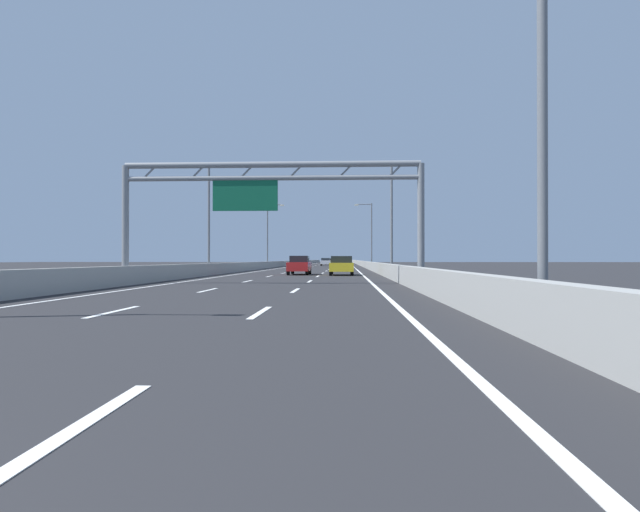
# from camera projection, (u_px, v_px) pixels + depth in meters

# --- Properties ---
(ground_plane) EXTENTS (260.00, 260.00, 0.00)m
(ground_plane) POSITION_uv_depth(u_px,v_px,m) (325.00, 266.00, 100.42)
(ground_plane) COLOR #262628
(lane_dash_left_1) EXTENTS (0.16, 3.00, 0.01)m
(lane_dash_left_1) POSITION_uv_depth(u_px,v_px,m) (114.00, 312.00, 13.10)
(lane_dash_left_1) COLOR white
(lane_dash_left_1) RESTS_ON ground_plane
(lane_dash_left_2) EXTENTS (0.16, 3.00, 0.01)m
(lane_dash_left_2) POSITION_uv_depth(u_px,v_px,m) (208.00, 290.00, 22.09)
(lane_dash_left_2) COLOR white
(lane_dash_left_2) RESTS_ON ground_plane
(lane_dash_left_3) EXTENTS (0.16, 3.00, 0.01)m
(lane_dash_left_3) POSITION_uv_depth(u_px,v_px,m) (248.00, 281.00, 31.08)
(lane_dash_left_3) COLOR white
(lane_dash_left_3) RESTS_ON ground_plane
(lane_dash_left_4) EXTENTS (0.16, 3.00, 0.01)m
(lane_dash_left_4) POSITION_uv_depth(u_px,v_px,m) (270.00, 276.00, 40.07)
(lane_dash_left_4) COLOR white
(lane_dash_left_4) RESTS_ON ground_plane
(lane_dash_left_5) EXTENTS (0.16, 3.00, 0.01)m
(lane_dash_left_5) POSITION_uv_depth(u_px,v_px,m) (283.00, 273.00, 49.06)
(lane_dash_left_5) COLOR white
(lane_dash_left_5) RESTS_ON ground_plane
(lane_dash_left_6) EXTENTS (0.16, 3.00, 0.01)m
(lane_dash_left_6) POSITION_uv_depth(u_px,v_px,m) (293.00, 271.00, 58.05)
(lane_dash_left_6) COLOR white
(lane_dash_left_6) RESTS_ON ground_plane
(lane_dash_left_7) EXTENTS (0.16, 3.00, 0.01)m
(lane_dash_left_7) POSITION_uv_depth(u_px,v_px,m) (300.00, 269.00, 67.04)
(lane_dash_left_7) COLOR white
(lane_dash_left_7) RESTS_ON ground_plane
(lane_dash_left_8) EXTENTS (0.16, 3.00, 0.01)m
(lane_dash_left_8) POSITION_uv_depth(u_px,v_px,m) (305.00, 268.00, 76.03)
(lane_dash_left_8) COLOR white
(lane_dash_left_8) RESTS_ON ground_plane
(lane_dash_left_9) EXTENTS (0.16, 3.00, 0.01)m
(lane_dash_left_9) POSITION_uv_depth(u_px,v_px,m) (310.00, 267.00, 85.02)
(lane_dash_left_9) COLOR white
(lane_dash_left_9) RESTS_ON ground_plane
(lane_dash_left_10) EXTENTS (0.16, 3.00, 0.01)m
(lane_dash_left_10) POSITION_uv_depth(u_px,v_px,m) (313.00, 266.00, 94.01)
(lane_dash_left_10) COLOR white
(lane_dash_left_10) RESTS_ON ground_plane
(lane_dash_left_11) EXTENTS (0.16, 3.00, 0.01)m
(lane_dash_left_11) POSITION_uv_depth(u_px,v_px,m) (316.00, 266.00, 103.00)
(lane_dash_left_11) COLOR white
(lane_dash_left_11) RESTS_ON ground_plane
(lane_dash_left_12) EXTENTS (0.16, 3.00, 0.01)m
(lane_dash_left_12) POSITION_uv_depth(u_px,v_px,m) (318.00, 265.00, 111.99)
(lane_dash_left_12) COLOR white
(lane_dash_left_12) RESTS_ON ground_plane
(lane_dash_left_13) EXTENTS (0.16, 3.00, 0.01)m
(lane_dash_left_13) POSITION_uv_depth(u_px,v_px,m) (320.00, 265.00, 120.98)
(lane_dash_left_13) COLOR white
(lane_dash_left_13) RESTS_ON ground_plane
(lane_dash_left_14) EXTENTS (0.16, 3.00, 0.01)m
(lane_dash_left_14) POSITION_uv_depth(u_px,v_px,m) (322.00, 264.00, 129.97)
(lane_dash_left_14) COLOR white
(lane_dash_left_14) RESTS_ON ground_plane
(lane_dash_left_15) EXTENTS (0.16, 3.00, 0.01)m
(lane_dash_left_15) POSITION_uv_depth(u_px,v_px,m) (323.00, 264.00, 138.96)
(lane_dash_left_15) COLOR white
(lane_dash_left_15) RESTS_ON ground_plane
(lane_dash_left_16) EXTENTS (0.16, 3.00, 0.01)m
(lane_dash_left_16) POSITION_uv_depth(u_px,v_px,m) (325.00, 264.00, 147.95)
(lane_dash_left_16) COLOR white
(lane_dash_left_16) RESTS_ON ground_plane
(lane_dash_left_17) EXTENTS (0.16, 3.00, 0.01)m
(lane_dash_left_17) POSITION_uv_depth(u_px,v_px,m) (326.00, 263.00, 156.94)
(lane_dash_left_17) COLOR white
(lane_dash_left_17) RESTS_ON ground_plane
(lane_dash_right_0) EXTENTS (0.16, 3.00, 0.01)m
(lane_dash_right_0) POSITION_uv_depth(u_px,v_px,m) (67.00, 434.00, 3.94)
(lane_dash_right_0) COLOR white
(lane_dash_right_0) RESTS_ON ground_plane
(lane_dash_right_1) EXTENTS (0.16, 3.00, 0.01)m
(lane_dash_right_1) POSITION_uv_depth(u_px,v_px,m) (260.00, 312.00, 12.93)
(lane_dash_right_1) COLOR white
(lane_dash_right_1) RESTS_ON ground_plane
(lane_dash_right_2) EXTENTS (0.16, 3.00, 0.01)m
(lane_dash_right_2) POSITION_uv_depth(u_px,v_px,m) (295.00, 291.00, 21.92)
(lane_dash_right_2) COLOR white
(lane_dash_right_2) RESTS_ON ground_plane
(lane_dash_right_3) EXTENTS (0.16, 3.00, 0.01)m
(lane_dash_right_3) POSITION_uv_depth(u_px,v_px,m) (310.00, 281.00, 30.91)
(lane_dash_right_3) COLOR white
(lane_dash_right_3) RESTS_ON ground_plane
(lane_dash_right_4) EXTENTS (0.16, 3.00, 0.01)m
(lane_dash_right_4) POSITION_uv_depth(u_px,v_px,m) (318.00, 276.00, 39.90)
(lane_dash_right_4) COLOR white
(lane_dash_right_4) RESTS_ON ground_plane
(lane_dash_right_5) EXTENTS (0.16, 3.00, 0.01)m
(lane_dash_right_5) POSITION_uv_depth(u_px,v_px,m) (323.00, 273.00, 48.89)
(lane_dash_right_5) COLOR white
(lane_dash_right_5) RESTS_ON ground_plane
(lane_dash_right_6) EXTENTS (0.16, 3.00, 0.01)m
(lane_dash_right_6) POSITION_uv_depth(u_px,v_px,m) (326.00, 271.00, 57.88)
(lane_dash_right_6) COLOR white
(lane_dash_right_6) RESTS_ON ground_plane
(lane_dash_right_7) EXTENTS (0.16, 3.00, 0.01)m
(lane_dash_right_7) POSITION_uv_depth(u_px,v_px,m) (329.00, 269.00, 66.87)
(lane_dash_right_7) COLOR white
(lane_dash_right_7) RESTS_ON ground_plane
(lane_dash_right_8) EXTENTS (0.16, 3.00, 0.01)m
(lane_dash_right_8) POSITION_uv_depth(u_px,v_px,m) (331.00, 268.00, 75.86)
(lane_dash_right_8) COLOR white
(lane_dash_right_8) RESTS_ON ground_plane
(lane_dash_right_9) EXTENTS (0.16, 3.00, 0.01)m
(lane_dash_right_9) POSITION_uv_depth(u_px,v_px,m) (332.00, 267.00, 84.85)
(lane_dash_right_9) COLOR white
(lane_dash_right_9) RESTS_ON ground_plane
(lane_dash_right_10) EXTENTS (0.16, 3.00, 0.01)m
(lane_dash_right_10) POSITION_uv_depth(u_px,v_px,m) (334.00, 266.00, 93.84)
(lane_dash_right_10) COLOR white
(lane_dash_right_10) RESTS_ON ground_plane
(lane_dash_right_11) EXTENTS (0.16, 3.00, 0.01)m
(lane_dash_right_11) POSITION_uv_depth(u_px,v_px,m) (335.00, 266.00, 102.83)
(lane_dash_right_11) COLOR white
(lane_dash_right_11) RESTS_ON ground_plane
(lane_dash_right_12) EXTENTS (0.16, 3.00, 0.01)m
(lane_dash_right_12) POSITION_uv_depth(u_px,v_px,m) (335.00, 265.00, 111.82)
(lane_dash_right_12) COLOR white
(lane_dash_right_12) RESTS_ON ground_plane
(lane_dash_right_13) EXTENTS (0.16, 3.00, 0.01)m
(lane_dash_right_13) POSITION_uv_depth(u_px,v_px,m) (336.00, 265.00, 120.81)
(lane_dash_right_13) COLOR white
(lane_dash_right_13) RESTS_ON ground_plane
(lane_dash_right_14) EXTENTS (0.16, 3.00, 0.01)m
(lane_dash_right_14) POSITION_uv_depth(u_px,v_px,m) (337.00, 264.00, 129.80)
(lane_dash_right_14) COLOR white
(lane_dash_right_14) RESTS_ON ground_plane
(lane_dash_right_15) EXTENTS (0.16, 3.00, 0.01)m
(lane_dash_right_15) POSITION_uv_depth(u_px,v_px,m) (337.00, 264.00, 138.79)
(lane_dash_right_15) COLOR white
(lane_dash_right_15) RESTS_ON ground_plane
(lane_dash_right_16) EXTENTS (0.16, 3.00, 0.01)m
(lane_dash_right_16) POSITION_uv_depth(u_px,v_px,m) (338.00, 264.00, 147.78)
(lane_dash_right_16) COLOR white
(lane_dash_right_16) RESTS_ON ground_plane
(lane_dash_right_17) EXTENTS (0.16, 3.00, 0.01)m
(lane_dash_right_17) POSITION_uv_depth(u_px,v_px,m) (338.00, 263.00, 156.77)
(lane_dash_right_17) COLOR white
(lane_dash_right_17) RESTS_ON ground_plane
(edge_line_left) EXTENTS (0.16, 176.00, 0.01)m
(edge_line_left) POSITION_uv_depth(u_px,v_px,m) (290.00, 267.00, 88.68)
(edge_line_left) COLOR white
(edge_line_left) RESTS_ON ground_plane
(edge_line_right) EXTENTS (0.16, 176.00, 0.01)m
(edge_line_right) POSITION_uv_depth(u_px,v_px,m) (354.00, 267.00, 88.19)
(edge_line_right) COLOR white
(edge_line_right) RESTS_ON ground_plane
(barrier_left) EXTENTS (0.45, 220.00, 0.95)m
(barrier_left) POSITION_uv_depth(u_px,v_px,m) (293.00, 263.00, 110.74)
(barrier_left) COLOR #9E9E99
(barrier_left) RESTS_ON ground_plane
(barrier_right) EXTENTS (0.45, 220.00, 0.95)m
(barrier_right) POSITION_uv_depth(u_px,v_px,m) (360.00, 263.00, 110.09)
(barrier_right) COLOR #9E9E99
(barrier_right) RESTS_ON ground_plane
(sign_gantry) EXTENTS (15.80, 0.36, 6.36)m
(sign_gantry) POSITION_uv_depth(u_px,v_px,m) (268.00, 191.00, 27.94)
(sign_gantry) COLOR gray
(sign_gantry) RESTS_ON ground_plane
(streetlamp_right_near) EXTENTS (2.58, 0.28, 9.50)m
(streetlamp_right_near) POSITION_uv_depth(u_px,v_px,m) (530.00, 50.00, 10.55)
(streetlamp_right_near) COLOR slate
(streetlamp_right_near) RESTS_ON ground_plane
(streetlamp_left_mid) EXTENTS (2.58, 0.28, 9.50)m
(streetlamp_left_mid) POSITION_uv_depth(u_px,v_px,m) (212.00, 211.00, 45.49)
(streetlamp_left_mid) COLOR slate
(streetlamp_left_mid) RESTS_ON ground_plane
(streetlamp_right_mid) EXTENTS (2.58, 0.28, 9.50)m
(streetlamp_right_mid) POSITION_uv_depth(u_px,v_px,m) (389.00, 210.00, 44.79)
(streetlamp_right_mid) COLOR slate
(streetlamp_right_mid) RESTS_ON ground_plane
(streetlamp_left_far) EXTENTS (2.58, 0.28, 9.50)m
(streetlamp_left_far) POSITION_uv_depth(u_px,v_px,m) (269.00, 231.00, 79.74)
(streetlamp_left_far) COLOR slate
(streetlamp_left_far) RESTS_ON ground_plane
(streetlamp_right_far) EXTENTS (2.58, 0.28, 9.50)m
(streetlamp_right_far) POSITION_uv_depth(u_px,v_px,m) (370.00, 231.00, 79.04)
(streetlamp_right_far) COLOR slate
(streetlamp_right_far) RESTS_ON ground_plane
(blue_car) EXTENTS (1.89, 4.29, 1.40)m
(blue_car) POSITION_uv_depth(u_px,v_px,m) (345.00, 263.00, 76.82)
(blue_car) COLOR #2347AD
(blue_car) RESTS_ON ground_plane
(white_car) EXTENTS (1.82, 4.13, 1.48)m
(white_car) POSITION_uv_depth(u_px,v_px,m) (326.00, 262.00, 102.93)
(white_car) COLOR silver
(white_car) RESTS_ON ground_plane
(yellow_car) EXTENTS (1.88, 4.58, 1.52)m
(yellow_car) POSITION_uv_depth(u_px,v_px,m) (342.00, 265.00, 43.02)
(yellow_car) COLOR yellow
(yellow_car) RESTS_ON ground_plane
(orange_car) EXTENTS (1.84, 4.30, 1.46)m
(orange_car) POSITION_uv_depth(u_px,v_px,m) (329.00, 261.00, 127.44)
(orange_car) COLOR orange
(orange_car) RESTS_ON ground_plane
(black_car) EXTENTS (1.75, 4.38, 1.50)m
(black_car) POSITION_uv_depth(u_px,v_px,m) (299.00, 262.00, 87.37)
(black_car) COLOR black
(black_car) RESTS_ON ground_plane
(green_car) EXTENTS (1.87, 4.57, 1.50)m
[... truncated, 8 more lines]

